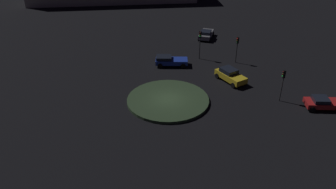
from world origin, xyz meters
TOP-DOWN VIEW (x-y plane):
  - ground_plane at (0.00, 0.00)m, footprint 114.27×114.27m
  - roundabout_island at (0.00, 0.00)m, footprint 9.45×9.45m
  - car_grey at (21.41, -2.79)m, footprint 4.47×2.53m
  - car_red at (1.46, -17.12)m, footprint 2.52×4.04m
  - car_blue at (9.67, 1.40)m, footprint 2.63×4.66m
  - car_yellow at (6.37, -6.97)m, footprint 4.42×4.23m
  - traffic_light_southeast at (12.25, -7.68)m, footprint 0.40×0.37m
  - traffic_light_south at (2.30, -12.66)m, footprint 0.33×0.38m
  - traffic_light_east at (12.72, -2.44)m, footprint 0.38×0.34m

SIDE VIEW (x-z plane):
  - ground_plane at x=0.00m, z-range 0.00..0.00m
  - roundabout_island at x=0.00m, z-range 0.00..0.34m
  - car_red at x=1.46m, z-range 0.03..1.35m
  - car_grey at x=21.41m, z-range 0.02..1.45m
  - car_blue at x=9.67m, z-range 0.05..1.45m
  - car_yellow at x=6.37m, z-range 0.02..1.62m
  - traffic_light_southeast at x=12.25m, z-range 0.82..4.63m
  - traffic_light_south at x=2.30m, z-range 0.83..4.72m
  - traffic_light_east at x=12.72m, z-range 0.89..5.08m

